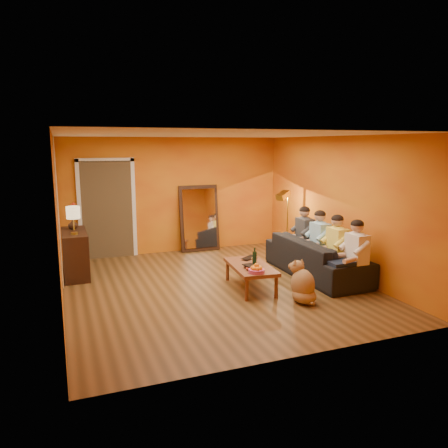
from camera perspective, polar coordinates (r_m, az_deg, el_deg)
name	(u,v)px	position (r m, az deg, el deg)	size (l,w,h in m)	color
room_shell	(208,210)	(7.73, -2.08, 1.86)	(5.00, 5.50, 2.60)	brown
white_accent	(58,207)	(8.70, -20.86, 2.13)	(0.02, 1.90, 2.58)	white
doorway_recess	(107,209)	(9.85, -15.08, 1.88)	(1.06, 0.30, 2.10)	#3F2D19
door_jamb_left	(80,211)	(9.69, -18.35, 1.57)	(0.08, 0.06, 2.20)	white
door_jamb_right	(134,209)	(9.80, -11.69, 1.99)	(0.08, 0.06, 2.20)	white
door_header	(105,160)	(9.63, -15.30, 8.09)	(1.22, 0.06, 0.08)	white
mirror_frame	(199,218)	(10.11, -3.25, 0.77)	(0.92, 0.06, 1.52)	#321E10
mirror_glass	(200,218)	(10.07, -3.19, 0.74)	(0.78, 0.02, 1.36)	white
sideboard	(75,254)	(8.66, -18.86, -3.68)	(0.44, 1.18, 0.85)	#321E10
table_lamp	(74,220)	(8.23, -19.05, 0.44)	(0.24, 0.24, 0.51)	beige
sofa	(316,257)	(8.42, 11.96, -4.27)	(0.94, 2.40, 0.70)	black
coffee_table	(250,277)	(7.53, 3.47, -6.90)	(0.62, 1.22, 0.42)	brown
floor_lamp	(287,226)	(9.48, 8.28, -0.21)	(0.30, 0.24, 1.44)	gold
dog	(303,281)	(6.99, 10.26, -7.37)	(0.37, 0.57, 0.67)	#A7794B
person_far_left	(357,256)	(7.64, 16.92, -3.99)	(0.70, 0.44, 1.22)	silver
person_mid_left	(337,248)	(8.06, 14.54, -3.12)	(0.70, 0.44, 1.22)	#FAE853
person_mid_right	(320,242)	(8.51, 12.40, -2.33)	(0.70, 0.44, 1.22)	#97CCEA
person_far_right	(305,236)	(8.96, 10.48, -1.62)	(0.70, 0.44, 1.22)	#35363A
fruit_bowl	(256,268)	(7.02, 4.27, -5.74)	(0.26, 0.26, 0.16)	#C3458A
wine_bottle	(255,257)	(7.41, 4.01, -4.27)	(0.07, 0.07, 0.31)	black
tumbler	(254,260)	(7.62, 3.94, -4.73)	(0.09, 0.09, 0.09)	#B27F3F
laptop	(252,258)	(7.85, 3.63, -4.49)	(0.36, 0.23, 0.03)	black
book_lower	(246,269)	(7.23, 2.84, -5.83)	(0.16, 0.22, 0.02)	#321E10
book_mid	(246,267)	(7.23, 2.88, -5.65)	(0.18, 0.25, 0.02)	#B42A14
book_upper	(246,266)	(7.21, 2.87, -5.55)	(0.17, 0.23, 0.02)	black
vase	(73,224)	(8.80, -19.12, -0.01)	(0.18, 0.18, 0.19)	#321E10
flowers	(72,210)	(8.76, -19.23, 1.79)	(0.17, 0.17, 0.51)	#B42A14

